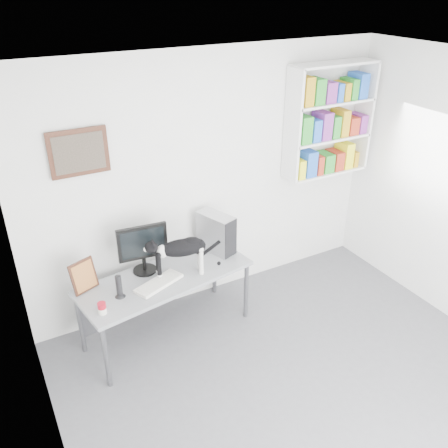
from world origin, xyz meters
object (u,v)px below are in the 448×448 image
object	(u,v)px
keyboard	(159,283)
leaning_print	(83,275)
cat	(181,257)
desk	(167,305)
soup_can	(102,308)
pc_tower	(216,232)
bookshelf	(329,120)
monitor	(143,249)
speaker	(119,286)

from	to	relation	value
keyboard	leaning_print	size ratio (longest dim) A/B	1.53
keyboard	cat	xyz separation A→B (m)	(0.26, 0.05, 0.18)
cat	desk	bearing A→B (deg)	171.98
desk	cat	xyz separation A→B (m)	(0.15, -0.06, 0.55)
keyboard	soup_can	distance (m)	0.60
pc_tower	bookshelf	bearing A→B (deg)	-13.65
pc_tower	keyboard	bearing A→B (deg)	-177.07
bookshelf	desk	size ratio (longest dim) A/B	0.74
monitor	bookshelf	bearing A→B (deg)	9.82
desk	cat	size ratio (longest dim) A/B	2.58
monitor	soup_can	size ratio (longest dim) A/B	4.75
speaker	cat	world-z (taller)	cat
bookshelf	pc_tower	world-z (taller)	bookshelf
monitor	cat	size ratio (longest dim) A/B	0.78
leaning_print	soup_can	distance (m)	0.43
bookshelf	speaker	world-z (taller)	bookshelf
pc_tower	speaker	distance (m)	1.19
desk	leaning_print	size ratio (longest dim) A/B	5.44
keyboard	speaker	distance (m)	0.39
soup_can	keyboard	bearing A→B (deg)	15.43
soup_can	cat	bearing A→B (deg)	14.18
monitor	keyboard	world-z (taller)	monitor
bookshelf	cat	bearing A→B (deg)	-168.88
bookshelf	cat	distance (m)	2.25
pc_tower	cat	distance (m)	0.57
monitor	soup_can	distance (m)	0.73
keyboard	leaning_print	bearing A→B (deg)	136.58
desk	monitor	bearing A→B (deg)	120.32
keyboard	pc_tower	world-z (taller)	pc_tower
speaker	monitor	bearing A→B (deg)	53.03
bookshelf	monitor	distance (m)	2.47
desk	speaker	world-z (taller)	speaker
soup_can	cat	size ratio (longest dim) A/B	0.16
keyboard	leaning_print	distance (m)	0.68
desk	pc_tower	size ratio (longest dim) A/B	4.10
keyboard	speaker	world-z (taller)	speaker
pc_tower	soup_can	xyz separation A→B (m)	(-1.35, -0.47, -0.15)
monitor	pc_tower	xyz separation A→B (m)	(0.80, 0.02, -0.05)
leaning_print	cat	distance (m)	0.90
bookshelf	speaker	xyz separation A→B (m)	(-2.64, -0.45, -1.04)
desk	speaker	distance (m)	0.68
keyboard	desk	bearing A→B (deg)	24.48
bookshelf	cat	world-z (taller)	bookshelf
pc_tower	soup_can	bearing A→B (deg)	-179.77
desk	monitor	size ratio (longest dim) A/B	3.30
monitor	soup_can	xyz separation A→B (m)	(-0.55, -0.44, -0.20)
desk	cat	distance (m)	0.58
speaker	leaning_print	bearing A→B (deg)	146.89
bookshelf	desk	xyz separation A→B (m)	(-2.15, -0.34, -1.50)
monitor	keyboard	bearing A→B (deg)	-77.64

